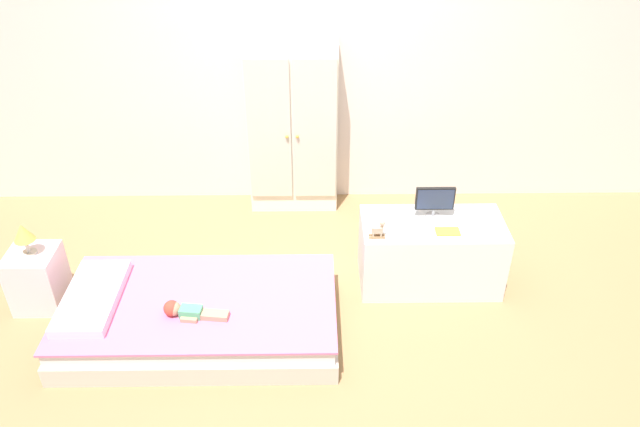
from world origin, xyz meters
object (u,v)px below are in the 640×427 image
nightstand (38,279)px  rocking_horse_toy (379,229)px  tv_stand (430,253)px  book_yellow (448,232)px  wardrobe (293,128)px  doll (184,310)px  table_lamp (23,234)px  bed (201,315)px  tv_monitor (435,200)px

nightstand → rocking_horse_toy: bearing=1.2°
tv_stand → book_yellow: bearing=-56.3°
wardrobe → doll: bearing=-110.6°
wardrobe → tv_stand: wardrobe is taller
nightstand → rocking_horse_toy: rocking_horse_toy is taller
tv_stand → rocking_horse_toy: size_ratio=7.58×
table_lamp → rocking_horse_toy: size_ratio=1.76×
bed → rocking_horse_toy: 1.25m
bed → rocking_horse_toy: bearing=16.0°
doll → nightstand: bearing=158.3°
table_lamp → book_yellow: 2.69m
table_lamp → book_yellow: size_ratio=1.42×
table_lamp → book_yellow: table_lamp is taller
doll → tv_stand: size_ratio=0.41×
nightstand → book_yellow: (2.69, 0.09, 0.29)m
table_lamp → rocking_horse_toy: table_lamp is taller
wardrobe → tv_stand: size_ratio=1.47×
tv_stand → tv_monitor: bearing=84.5°
doll → nightstand: (-1.04, 0.41, -0.08)m
nightstand → tv_stand: size_ratio=0.43×
table_lamp → book_yellow: bearing=2.0°
tv_monitor → tv_stand: bearing=-95.5°
doll → wardrobe: size_ratio=0.28×
book_yellow → nightstand: bearing=-178.0°
bed → rocking_horse_toy: rocking_horse_toy is taller
tv_monitor → bed: bearing=-159.8°
tv_monitor → book_yellow: 0.23m
wardrobe → book_yellow: wardrobe is taller
bed → wardrobe: size_ratio=1.22×
bed → doll: doll is taller
doll → rocking_horse_toy: rocking_horse_toy is taller
nightstand → wardrobe: size_ratio=0.30×
bed → tv_stand: 1.59m
bed → table_lamp: (-1.10, 0.28, 0.44)m
bed → table_lamp: size_ratio=7.67×
doll → rocking_horse_toy: 1.30m
doll → tv_stand: (1.58, 0.61, -0.04)m
tv_stand → tv_monitor: 0.38m
tv_monitor → rocking_horse_toy: (-0.39, -0.24, -0.07)m
doll → table_lamp: (-1.04, 0.41, 0.28)m
wardrobe → tv_stand: (0.96, -1.03, -0.46)m
bed → wardrobe: 1.70m
tv_monitor → table_lamp: bearing=-173.9°
bed → nightstand: (-1.10, 0.28, 0.08)m
tv_stand → tv_monitor: tv_monitor is taller
doll → wardrobe: 1.80m
wardrobe → rocking_horse_toy: 1.32m
nightstand → doll: bearing=-21.7°
bed → wardrobe: wardrobe is taller
table_lamp → tv_monitor: tv_monitor is taller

